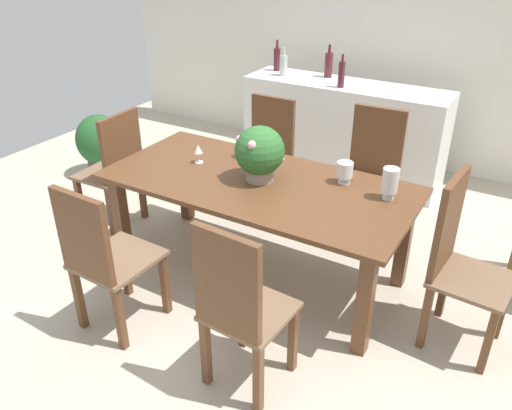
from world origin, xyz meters
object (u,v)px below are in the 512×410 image
at_px(chair_far_right, 371,167).
at_px(potted_plant_floor, 100,143).
at_px(chair_head_end, 115,165).
at_px(wine_bottle_dark, 341,74).
at_px(crystal_vase_left, 345,171).
at_px(kitchen_counter, 343,131).
at_px(chair_near_left, 103,256).
at_px(wine_glass, 198,150).
at_px(crystal_vase_right, 250,142).
at_px(wine_bottle_amber, 329,64).
at_px(crystal_vase_center_near, 390,181).
at_px(wine_bottle_green, 283,65).
at_px(dining_table, 258,194).
at_px(chair_foot_end, 458,257).
at_px(chair_near_right, 238,306).
at_px(wine_bottle_clear, 277,59).
at_px(chair_far_left, 268,148).
at_px(flower_centerpiece, 259,152).

bearing_deg(chair_far_right, potted_plant_floor, -174.99).
bearing_deg(chair_head_end, wine_bottle_dark, 144.18).
height_order(crystal_vase_left, kitchen_counter, kitchen_counter).
height_order(chair_near_left, wine_glass, chair_near_left).
bearing_deg(crystal_vase_right, wine_bottle_amber, 94.72).
relative_size(crystal_vase_center_near, wine_bottle_green, 0.76).
xyz_separation_m(chair_near_left, wine_bottle_amber, (0.08, 3.04, 0.52)).
bearing_deg(crystal_vase_right, dining_table, -51.07).
bearing_deg(wine_bottle_dark, crystal_vase_center_near, -58.01).
height_order(wine_glass, wine_bottle_amber, wine_bottle_amber).
xyz_separation_m(chair_far_right, wine_bottle_dark, (-0.61, 0.77, 0.50)).
distance_m(chair_foot_end, kitchen_counter, 2.40).
xyz_separation_m(chair_foot_end, wine_bottle_green, (-2.14, 1.87, 0.47)).
height_order(wine_glass, wine_bottle_green, wine_bottle_green).
bearing_deg(wine_glass, chair_near_right, -46.18).
relative_size(wine_glass, kitchen_counter, 0.07).
xyz_separation_m(wine_glass, wine_bottle_amber, (0.13, 2.00, 0.22)).
bearing_deg(chair_near_right, crystal_vase_left, -88.73).
height_order(crystal_vase_left, crystal_vase_right, crystal_vase_right).
bearing_deg(kitchen_counter, potted_plant_floor, -149.36).
bearing_deg(dining_table, crystal_vase_left, 27.50).
bearing_deg(crystal_vase_right, crystal_vase_center_near, -6.19).
bearing_deg(dining_table, chair_foot_end, 0.37).
xyz_separation_m(wine_glass, wine_bottle_clear, (-0.44, 1.98, 0.22)).
bearing_deg(wine_bottle_clear, wine_bottle_green, -43.68).
height_order(chair_far_right, wine_bottle_dark, wine_bottle_dark).
distance_m(chair_far_left, potted_plant_floor, 1.80).
bearing_deg(wine_bottle_green, chair_foot_end, -41.14).
xyz_separation_m(crystal_vase_left, wine_bottle_green, (-1.32, 1.61, 0.21)).
bearing_deg(chair_head_end, kitchen_counter, 146.12).
relative_size(chair_far_left, crystal_vase_left, 6.56).
distance_m(chair_far_left, crystal_vase_left, 1.25).
distance_m(chair_near_right, wine_bottle_clear, 3.36).
height_order(chair_far_left, kitchen_counter, chair_far_left).
distance_m(chair_far_right, wine_glass, 1.40).
xyz_separation_m(chair_near_left, potted_plant_floor, (-1.76, 1.66, -0.21)).
bearing_deg(crystal_vase_left, wine_glass, -167.89).
height_order(crystal_vase_left, wine_bottle_clear, wine_bottle_clear).
bearing_deg(dining_table, crystal_vase_right, 128.93).
relative_size(chair_head_end, wine_bottle_green, 3.65).
height_order(chair_near_left, flower_centerpiece, flower_centerpiece).
distance_m(chair_far_right, wine_bottle_clear, 1.83).
bearing_deg(crystal_vase_right, flower_centerpiece, -49.30).
distance_m(chair_foot_end, crystal_vase_center_near, 0.60).
bearing_deg(dining_table, chair_far_left, 115.77).
distance_m(chair_far_left, chair_near_left, 1.97).
bearing_deg(crystal_vase_center_near, wine_bottle_dark, 121.99).
bearing_deg(crystal_vase_center_near, chair_near_left, -137.93).
distance_m(chair_near_right, wine_bottle_green, 3.17).
height_order(chair_foot_end, crystal_vase_center_near, chair_foot_end).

